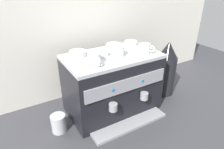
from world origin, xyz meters
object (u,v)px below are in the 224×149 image
Objects in this scene: espresso_machine at (112,83)px; ceramic_cup_0 at (145,48)px; ceramic_bowl_2 at (114,47)px; coffee_grinder at (166,69)px; ceramic_bowl_1 at (131,43)px; ceramic_bowl_0 at (78,54)px; ceramic_cup_1 at (119,51)px; ceramic_bowl_3 at (101,53)px; ceramic_cup_2 at (95,59)px; milk_pitcher at (59,123)px.

espresso_machine is 6.80× the size of ceramic_cup_0.
coffee_grinder is at bearing -17.31° from ceramic_bowl_2.
ceramic_bowl_0 is at bearing -177.36° from ceramic_bowl_1.
ceramic_cup_1 reaches higher than ceramic_bowl_0.
espresso_machine is 0.35m from ceramic_cup_0.
ceramic_bowl_3 is (-0.31, -0.08, 0.00)m from ceramic_bowl_1.
ceramic_cup_0 is 0.20m from ceramic_cup_1.
ceramic_cup_1 is 0.54m from coffee_grinder.
coffee_grinder reaches higher than espresso_machine.
ceramic_bowl_3 is (0.14, -0.06, 0.00)m from ceramic_bowl_0.
ceramic_cup_0 is 0.90× the size of ceramic_bowl_0.
ceramic_cup_1 and ceramic_cup_2 have the same top height.
ceramic_bowl_2 is 0.51m from coffee_grinder.
ceramic_cup_2 is 0.73m from coffee_grinder.
espresso_machine is 5.34× the size of ceramic_bowl_2.
ceramic_cup_1 reaches higher than milk_pitcher.
ceramic_bowl_1 is at bearing 25.28° from espresso_machine.
milk_pitcher is (-0.26, 0.04, -0.42)m from ceramic_cup_2.
ceramic_bowl_1 is 0.97× the size of ceramic_bowl_3.
espresso_machine is 0.51m from coffee_grinder.
ceramic_cup_1 is at bearing 13.36° from ceramic_cup_2.
espresso_machine is 0.28m from ceramic_bowl_2.
ceramic_cup_2 is 0.31m from ceramic_bowl_2.
ceramic_bowl_2 is 1.01× the size of milk_pitcher.
ceramic_bowl_0 is at bearing 153.90° from ceramic_cup_1.
ceramic_bowl_2 is 0.26× the size of coffee_grinder.
ceramic_cup_2 is (-0.20, -0.05, 0.00)m from ceramic_cup_1.
milk_pitcher is (-0.68, -0.15, -0.40)m from ceramic_bowl_1.
ceramic_cup_0 reaches higher than ceramic_bowl_2.
ceramic_cup_2 is 1.21× the size of ceramic_bowl_1.
ceramic_bowl_3 is 0.55m from milk_pitcher.
ceramic_cup_2 is at bearing -176.06° from coffee_grinder.
ceramic_bowl_2 is 0.17m from ceramic_bowl_3.
ceramic_bowl_1 is at bearing 14.98° from ceramic_bowl_3.
espresso_machine is 0.26m from ceramic_cup_1.
ceramic_bowl_2 is at bearing 2.24° from ceramic_bowl_0.
ceramic_bowl_1 is 0.21× the size of coffee_grinder.
ceramic_cup_2 is 0.98× the size of ceramic_bowl_2.
ceramic_bowl_3 is at bearing 174.04° from coffee_grinder.
ceramic_cup_2 is 0.26× the size of coffee_grinder.
ceramic_cup_2 is at bearing -75.23° from ceramic_bowl_0.
ceramic_cup_0 reaches higher than espresso_machine.
ceramic_cup_1 is at bearing -109.63° from ceramic_bowl_2.
ceramic_cup_1 is 1.05× the size of ceramic_bowl_3.
coffee_grinder is 3.81× the size of milk_pitcher.
ceramic_bowl_2 is at bearing 70.37° from ceramic_cup_1.
ceramic_bowl_0 is 0.30m from ceramic_bowl_2.
milk_pitcher is at bearing -169.70° from ceramic_bowl_3.
ceramic_bowl_1 reaches higher than espresso_machine.
ceramic_cup_1 is 0.12m from ceramic_bowl_3.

